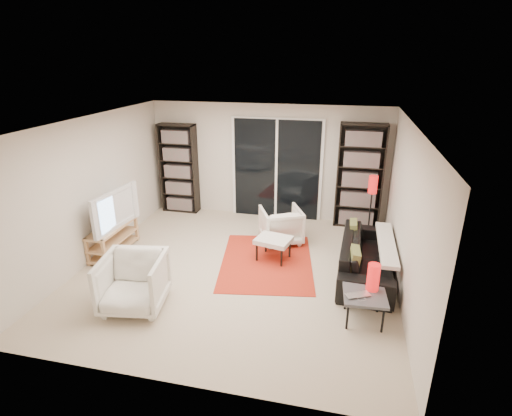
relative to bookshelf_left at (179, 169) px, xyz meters
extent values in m
plane|color=#C6B29A|center=(1.95, -2.33, -0.98)|extent=(5.00, 5.00, 0.00)
cube|color=beige|center=(1.95, 0.17, 0.22)|extent=(5.00, 0.02, 2.40)
cube|color=beige|center=(1.95, -4.83, 0.22)|extent=(5.00, 0.02, 2.40)
cube|color=beige|center=(-0.55, -2.33, 0.22)|extent=(0.02, 5.00, 2.40)
cube|color=beige|center=(4.45, -2.33, 0.22)|extent=(0.02, 5.00, 2.40)
cube|color=white|center=(1.95, -2.33, 1.42)|extent=(5.00, 5.00, 0.02)
cube|color=white|center=(2.15, 0.14, 0.07)|extent=(1.92, 0.06, 2.16)
cube|color=black|center=(2.15, 0.10, 0.07)|extent=(1.80, 0.02, 2.10)
cube|color=white|center=(2.15, 0.09, 0.07)|extent=(0.05, 0.02, 2.10)
cube|color=black|center=(0.00, 0.01, 0.00)|extent=(0.80, 0.30, 1.95)
cube|color=#A73B50|center=(0.00, -0.01, 0.00)|extent=(0.70, 0.22, 1.85)
cube|color=black|center=(3.85, 0.01, 0.07)|extent=(0.90, 0.30, 2.10)
cube|color=#A73B50|center=(3.85, -0.01, 0.07)|extent=(0.80, 0.22, 2.00)
cube|color=tan|center=(-0.36, -2.20, -0.50)|extent=(0.37, 1.15, 0.04)
cube|color=tan|center=(-0.36, -2.20, -0.73)|extent=(0.37, 1.15, 0.03)
cube|color=tan|center=(-0.36, -2.20, -0.92)|extent=(0.37, 1.15, 0.04)
cube|color=tan|center=(-0.51, -2.74, -0.73)|extent=(0.05, 0.05, 0.50)
cube|color=tan|center=(-0.51, -1.67, -0.73)|extent=(0.05, 0.05, 0.50)
cube|color=tan|center=(-0.20, -2.74, -0.73)|extent=(0.05, 0.05, 0.50)
cube|color=tan|center=(-0.20, -1.67, -0.73)|extent=(0.05, 0.05, 0.50)
imported|color=black|center=(-0.34, -2.20, -0.14)|extent=(0.28, 1.19, 0.68)
cube|color=#B52916|center=(2.37, -1.96, -0.97)|extent=(1.83, 2.27, 0.01)
imported|color=black|center=(4.00, -1.97, -0.67)|extent=(0.90, 2.10, 0.60)
imported|color=silver|center=(2.47, -1.10, -0.64)|extent=(0.95, 0.96, 0.67)
imported|color=silver|center=(0.84, -3.63, -0.59)|extent=(0.95, 0.97, 0.77)
cube|color=silver|center=(2.46, -1.83, -0.62)|extent=(0.66, 0.58, 0.08)
cylinder|color=black|center=(2.20, -1.96, -0.82)|extent=(0.04, 0.04, 0.32)
cylinder|color=black|center=(2.28, -1.60, -0.82)|extent=(0.04, 0.04, 0.32)
cylinder|color=black|center=(2.64, -2.07, -0.82)|extent=(0.04, 0.04, 0.32)
cylinder|color=black|center=(2.73, -1.70, -0.82)|extent=(0.04, 0.04, 0.32)
cube|color=#46464A|center=(3.93, -3.24, -0.60)|extent=(0.58, 0.58, 0.04)
cylinder|color=black|center=(3.73, -3.48, -0.79)|extent=(0.03, 0.03, 0.38)
cylinder|color=black|center=(3.70, -3.04, -0.79)|extent=(0.03, 0.03, 0.38)
cylinder|color=black|center=(4.17, -3.45, -0.79)|extent=(0.03, 0.03, 0.38)
cylinder|color=black|center=(4.14, -3.01, -0.79)|extent=(0.03, 0.03, 0.38)
imported|color=silver|center=(3.86, -3.35, -0.56)|extent=(0.38, 0.32, 0.03)
cylinder|color=red|center=(4.02, -3.10, -0.39)|extent=(0.16, 0.16, 0.37)
cylinder|color=black|center=(4.08, -0.52, -0.96)|extent=(0.18, 0.18, 0.03)
cylinder|color=black|center=(4.08, -0.52, -0.51)|extent=(0.03, 0.03, 0.92)
cylinder|color=red|center=(4.08, -0.52, 0.08)|extent=(0.17, 0.17, 0.33)
camera|label=1|loc=(3.54, -7.88, 2.33)|focal=28.00mm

